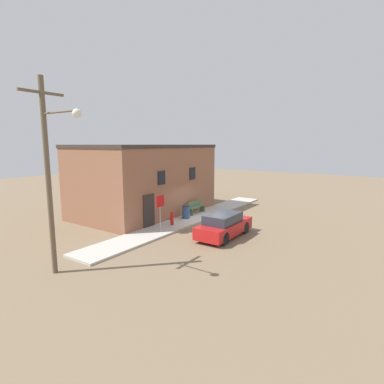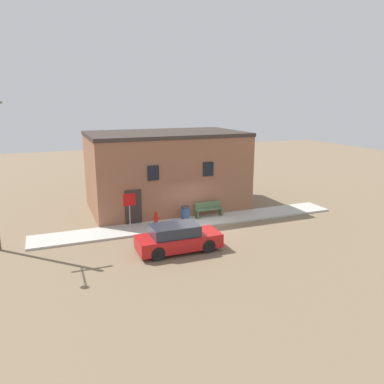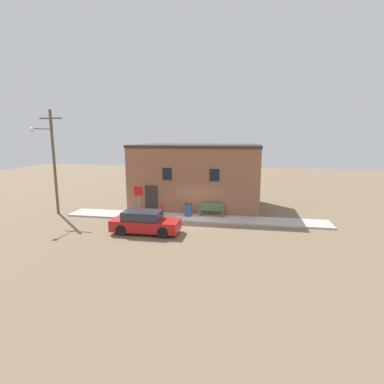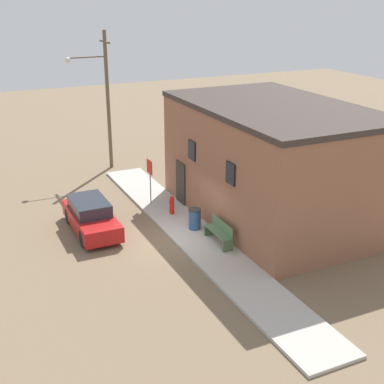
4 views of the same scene
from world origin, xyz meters
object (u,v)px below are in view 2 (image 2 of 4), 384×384
(stop_sign, at_px, (129,205))
(parked_car, at_px, (178,238))
(bench, at_px, (208,209))
(fire_hydrant, at_px, (156,219))
(trash_bin, at_px, (185,214))

(stop_sign, distance_m, parked_car, 3.93)
(bench, bearing_deg, parked_car, -129.68)
(fire_hydrant, xyz_separation_m, parked_car, (-0.01, -3.86, 0.12))
(fire_hydrant, distance_m, trash_bin, 1.98)
(bench, bearing_deg, trash_bin, -169.41)
(fire_hydrant, relative_size, stop_sign, 0.40)
(stop_sign, xyz_separation_m, parked_car, (1.65, -3.42, -1.00))
(fire_hydrant, distance_m, stop_sign, 2.04)
(bench, xyz_separation_m, trash_bin, (-1.72, -0.32, -0.01))
(stop_sign, height_order, bench, stop_sign)
(trash_bin, bearing_deg, parked_car, -115.51)
(stop_sign, distance_m, bench, 5.53)
(stop_sign, distance_m, trash_bin, 3.84)
(bench, height_order, trash_bin, bench)
(trash_bin, relative_size, parked_car, 0.22)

